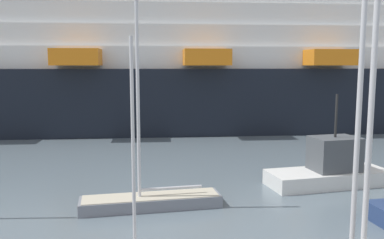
# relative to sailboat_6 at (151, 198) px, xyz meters

# --- Properties ---
(sailboat_6) EXTENTS (6.65, 2.40, 9.81)m
(sailboat_6) POSITION_rel_sailboat_6_xyz_m (0.00, 0.00, 0.00)
(sailboat_6) COLOR gray
(sailboat_6) RESTS_ON ground_plane
(fishing_boat_0) EXTENTS (7.07, 3.64, 5.04)m
(fishing_boat_0) POSITION_rel_sailboat_6_xyz_m (9.78, 3.14, 0.45)
(fishing_boat_0) COLOR white
(fishing_boat_0) RESTS_ON ground_plane
(cruise_ship) EXTENTS (114.17, 20.73, 22.18)m
(cruise_ship) POSITION_rel_sailboat_6_xyz_m (-7.48, 26.35, 6.66)
(cruise_ship) COLOR black
(cruise_ship) RESTS_ON ground_plane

